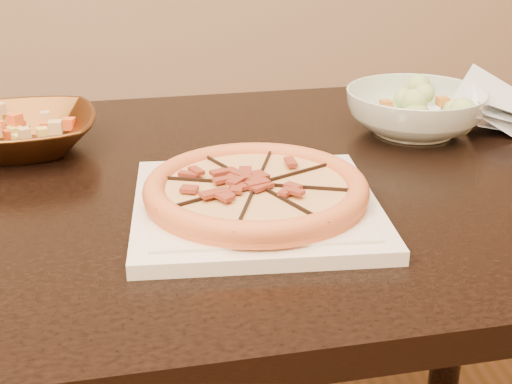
{
  "coord_description": "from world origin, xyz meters",
  "views": [
    {
      "loc": [
        0.09,
        -0.77,
        1.13
      ],
      "look_at": [
        0.2,
        0.04,
        0.78
      ],
      "focal_mm": 50.0,
      "sensor_mm": 36.0,
      "label": 1
    }
  ],
  "objects_px": {
    "plate": "(256,206)",
    "pizza": "(256,189)",
    "bronze_bowl": "(22,134)",
    "salad_bowl": "(415,112)",
    "dining_table": "(192,246)"
  },
  "relations": [
    {
      "from": "dining_table",
      "to": "bronze_bowl",
      "type": "relative_size",
      "value": 6.04
    },
    {
      "from": "dining_table",
      "to": "pizza",
      "type": "distance_m",
      "value": 0.21
    },
    {
      "from": "dining_table",
      "to": "pizza",
      "type": "bearing_deg",
      "value": -59.19
    },
    {
      "from": "dining_table",
      "to": "plate",
      "type": "height_order",
      "value": "plate"
    },
    {
      "from": "bronze_bowl",
      "to": "salad_bowl",
      "type": "distance_m",
      "value": 0.63
    },
    {
      "from": "bronze_bowl",
      "to": "dining_table",
      "type": "bearing_deg",
      "value": -30.26
    },
    {
      "from": "salad_bowl",
      "to": "plate",
      "type": "bearing_deg",
      "value": -136.93
    },
    {
      "from": "dining_table",
      "to": "salad_bowl",
      "type": "distance_m",
      "value": 0.44
    },
    {
      "from": "plate",
      "to": "salad_bowl",
      "type": "height_order",
      "value": "salad_bowl"
    },
    {
      "from": "bronze_bowl",
      "to": "plate",
      "type": "bearing_deg",
      "value": -40.07
    },
    {
      "from": "bronze_bowl",
      "to": "salad_bowl",
      "type": "relative_size",
      "value": 1.0
    },
    {
      "from": "plate",
      "to": "pizza",
      "type": "relative_size",
      "value": 1.11
    },
    {
      "from": "pizza",
      "to": "plate",
      "type": "bearing_deg",
      "value": -43.24
    },
    {
      "from": "dining_table",
      "to": "bronze_bowl",
      "type": "xyz_separation_m",
      "value": [
        -0.25,
        0.15,
        0.14
      ]
    },
    {
      "from": "salad_bowl",
      "to": "pizza",
      "type": "bearing_deg",
      "value": -136.94
    }
  ]
}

